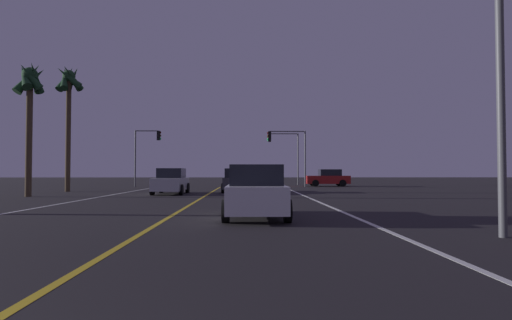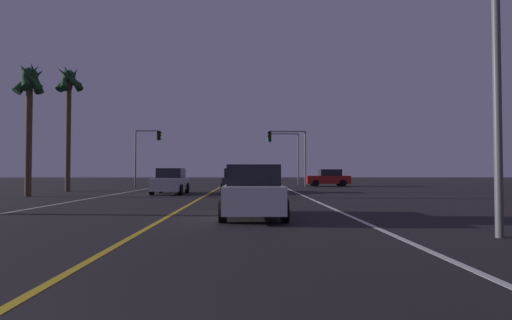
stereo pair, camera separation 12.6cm
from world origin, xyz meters
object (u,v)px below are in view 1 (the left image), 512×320
Objects in this scene: car_ahead_far at (237,181)px; car_lead_same_lane at (256,192)px; car_crossing_side at (328,178)px; traffic_light_near_left at (147,145)px; traffic_light_near_right at (287,145)px; palm_tree_left_mid at (30,89)px; street_lamp_right_near at (479,9)px; palm_tree_left_far at (69,90)px; traffic_light_far_right at (284,147)px; car_oncoming at (171,182)px.

car_lead_same_lane is at bearing -176.37° from car_ahead_far.
traffic_light_near_left is (-17.72, -1.42, 3.19)m from car_crossing_side.
car_ahead_far is 11.37m from traffic_light_near_right.
street_lamp_right_near is at bearing -39.73° from palm_tree_left_mid.
palm_tree_left_far reaches higher than street_lamp_right_near.
traffic_light_far_right is (-4.09, 4.08, 3.42)m from car_crossing_side.
car_lead_same_lane is at bearing 73.97° from car_crossing_side.
palm_tree_left_far is at bearing 85.45° from car_ahead_far.
car_lead_same_lane is 22.82m from palm_tree_left_far.
traffic_light_near_left is 0.67× the size of palm_tree_left_mid.
palm_tree_left_far is (-3.69, -8.88, 3.54)m from traffic_light_near_left.
street_lamp_right_near is (14.87, -30.01, 1.21)m from traffic_light_near_left.
car_ahead_far is 13.63m from traffic_light_near_left.
traffic_light_near_left reaches higher than car_oncoming.
traffic_light_far_right is (3.78, 31.48, 3.42)m from car_lead_same_lane.
traffic_light_far_right is 22.75m from palm_tree_left_far.
traffic_light_near_right is 19.60m from palm_tree_left_far.
car_lead_same_lane and car_oncoming have the same top height.
traffic_light_near_right is at bearing -87.24° from street_lamp_right_near.
car_oncoming is 0.53× the size of palm_tree_left_mid.
traffic_light_near_right is (8.89, 12.15, 3.24)m from car_oncoming.
car_oncoming is at bearing 117.96° from car_ahead_far.
traffic_light_far_right is (9.08, 17.65, 3.42)m from car_oncoming.
car_lead_same_lane is at bearing -69.24° from traffic_light_near_left.
car_lead_same_lane is 28.50m from car_crossing_side.
street_lamp_right_near is 0.87× the size of palm_tree_left_far.
car_lead_same_lane is 1.00× the size of car_ahead_far.
car_ahead_far is at bearing 65.01° from traffic_light_near_right.
palm_tree_left_mid is at bearing 49.90° from car_lead_same_lane.
traffic_light_near_left is 10.25m from palm_tree_left_far.
car_crossing_side and car_ahead_far have the same top height.
traffic_light_far_right is at bearing -17.33° from car_ahead_far.
traffic_light_near_left reaches higher than car_crossing_side.
street_lamp_right_near is (-2.84, -31.43, 4.40)m from car_crossing_side.
palm_tree_left_far reaches higher than car_oncoming.
traffic_light_near_left is 33.51m from street_lamp_right_near.
car_lead_same_lane is 7.80m from street_lamp_right_near.
car_lead_same_lane is 31.89m from traffic_light_far_right.
car_lead_same_lane is 0.52× the size of street_lamp_right_near.
car_lead_same_lane is 16.13m from car_ahead_far.
palm_tree_left_far is (-17.31, -14.38, 3.31)m from traffic_light_far_right.
traffic_light_near_left is at bearing 67.45° from palm_tree_left_far.
car_oncoming is 20.14m from traffic_light_far_right.
palm_tree_left_mid is at bearing 37.77° from car_crossing_side.
traffic_light_near_right is at bearing -0.00° from traffic_light_near_left.
car_crossing_side is at bearing -16.03° from car_lead_same_lane.
traffic_light_near_right is 30.07m from street_lamp_right_near.
palm_tree_left_mid is at bearing 50.26° from traffic_light_far_right.
traffic_light_near_right is 1.00× the size of traffic_light_near_left.
car_ahead_far is at bearing 22.40° from palm_tree_left_mid.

